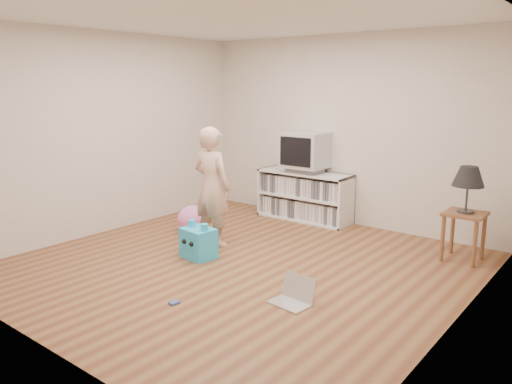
{
  "coord_description": "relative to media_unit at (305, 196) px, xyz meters",
  "views": [
    {
      "loc": [
        3.32,
        -3.94,
        1.93
      ],
      "look_at": [
        -0.11,
        0.4,
        0.73
      ],
      "focal_mm": 35.0,
      "sensor_mm": 36.0,
      "label": 1
    }
  ],
  "objects": [
    {
      "name": "ground",
      "position": [
        0.49,
        -2.04,
        -0.35
      ],
      "size": [
        4.5,
        4.5,
        0.0
      ],
      "primitive_type": "plane",
      "color": "brown",
      "rests_on": "ground"
    },
    {
      "name": "walls",
      "position": [
        0.49,
        -2.04,
        0.95
      ],
      "size": [
        4.52,
        4.52,
        2.6
      ],
      "color": "silver",
      "rests_on": "ground"
    },
    {
      "name": "ceiling",
      "position": [
        0.49,
        -2.04,
        2.25
      ],
      "size": [
        4.5,
        4.5,
        0.01
      ],
      "primitive_type": "cube",
      "color": "white",
      "rests_on": "walls"
    },
    {
      "name": "media_unit",
      "position": [
        0.0,
        0.0,
        0.0
      ],
      "size": [
        1.4,
        0.45,
        0.7
      ],
      "color": "white",
      "rests_on": "ground"
    },
    {
      "name": "dvd_deck",
      "position": [
        0.0,
        -0.02,
        0.39
      ],
      "size": [
        0.45,
        0.35,
        0.07
      ],
      "primitive_type": "cube",
      "color": "gray",
      "rests_on": "media_unit"
    },
    {
      "name": "crt_tv",
      "position": [
        0.0,
        -0.02,
        0.67
      ],
      "size": [
        0.6,
        0.53,
        0.5
      ],
      "color": "#AFAFB5",
      "rests_on": "dvd_deck"
    },
    {
      "name": "side_table",
      "position": [
        2.33,
        -0.39,
        0.07
      ],
      "size": [
        0.42,
        0.42,
        0.55
      ],
      "color": "brown",
      "rests_on": "ground"
    },
    {
      "name": "table_lamp",
      "position": [
        2.33,
        -0.39,
        0.59
      ],
      "size": [
        0.34,
        0.34,
        0.52
      ],
      "color": "#333333",
      "rests_on": "side_table"
    },
    {
      "name": "person",
      "position": [
        -0.24,
        -1.7,
        0.37
      ],
      "size": [
        0.54,
        0.36,
        1.45
      ],
      "primitive_type": "imported",
      "rotation": [
        0.0,
        0.0,
        3.16
      ],
      "color": "#D9AF94",
      "rests_on": "ground"
    },
    {
      "name": "laptop",
      "position": [
        1.48,
        -2.48,
        -0.28
      ],
      "size": [
        0.38,
        0.32,
        0.24
      ],
      "rotation": [
        0.0,
        0.0,
        -0.11
      ],
      "color": "silver",
      "rests_on": "ground"
    },
    {
      "name": "playing_cards",
      "position": [
        0.65,
        -3.17,
        -0.34
      ],
      "size": [
        0.08,
        0.1,
        0.02
      ],
      "primitive_type": "cube",
      "rotation": [
        0.0,
        0.0,
        -0.14
      ],
      "color": "#3F52A8",
      "rests_on": "ground"
    },
    {
      "name": "plush_blue",
      "position": [
        -0.04,
        -2.16,
        -0.17
      ],
      "size": [
        0.4,
        0.35,
        0.42
      ],
      "rotation": [
        0.0,
        0.0,
        -0.13
      ],
      "color": "#25AFE8",
      "rests_on": "ground"
    },
    {
      "name": "plush_pink",
      "position": [
        -0.81,
        -1.48,
        -0.17
      ],
      "size": [
        0.55,
        0.55,
        0.36
      ],
      "primitive_type": "ellipsoid",
      "rotation": [
        0.0,
        0.0,
        0.4
      ],
      "color": "#EB79C9",
      "rests_on": "ground"
    }
  ]
}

